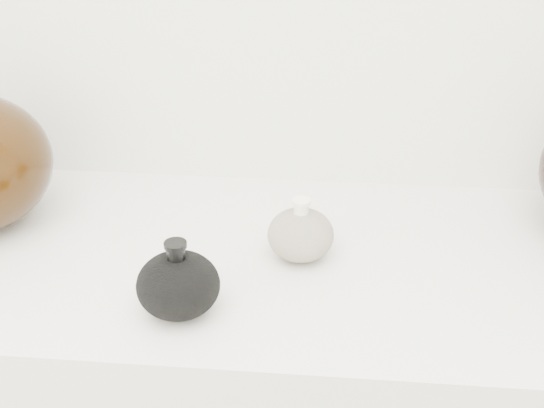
{
  "coord_description": "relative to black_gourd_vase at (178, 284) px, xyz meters",
  "views": [
    {
      "loc": [
        0.09,
        0.02,
        1.5
      ],
      "look_at": [
        0.0,
        0.92,
        1.0
      ],
      "focal_mm": 50.0,
      "sensor_mm": 36.0,
      "label": 1
    }
  ],
  "objects": [
    {
      "name": "room",
      "position": [
        0.11,
        -0.53,
        0.36
      ],
      "size": [
        3.04,
        2.42,
        2.64
      ],
      "color": "#5B5B5B",
      "rests_on": "ground"
    },
    {
      "name": "cream_gourd_vase",
      "position": [
        0.15,
        0.15,
        -0.0
      ],
      "size": [
        0.12,
        0.12,
        0.09
      ],
      "color": "beige",
      "rests_on": "display_counter"
    },
    {
      "name": "black_gourd_vase",
      "position": [
        0.0,
        0.0,
        0.0
      ],
      "size": [
        0.13,
        0.13,
        0.11
      ],
      "color": "black",
      "rests_on": "display_counter"
    }
  ]
}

